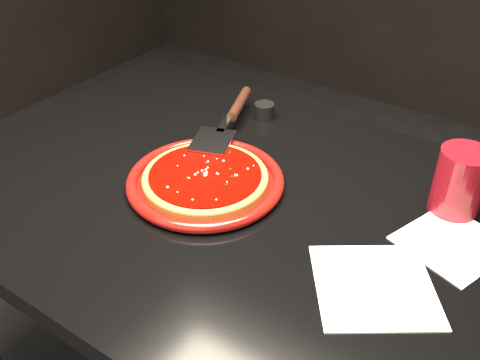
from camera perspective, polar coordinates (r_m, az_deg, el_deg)
name	(u,v)px	position (r m, az deg, el deg)	size (l,w,h in m)	color
table	(244,328)	(1.27, 0.40, -15.46)	(1.20, 0.80, 0.75)	black
plate	(205,181)	(1.03, -3.70, -0.11)	(0.30, 0.30, 0.02)	maroon
pizza_crust	(205,180)	(1.03, -3.71, 0.05)	(0.24, 0.24, 0.01)	brown
pizza_crust_rim	(205,177)	(1.02, -3.72, 0.33)	(0.24, 0.24, 0.02)	brown
pizza_sauce	(205,175)	(1.02, -3.73, 0.53)	(0.22, 0.22, 0.01)	#730400
parmesan_dusting	(205,172)	(1.02, -3.75, 0.81)	(0.21, 0.21, 0.01)	beige
basil_flecks	(205,173)	(1.02, -3.74, 0.77)	(0.19, 0.19, 0.00)	black
pizza_server	(228,119)	(1.18, -1.29, 6.52)	(0.09, 0.34, 0.03)	silver
cup	(460,182)	(1.01, 22.38, -0.18)	(0.09, 0.09, 0.12)	maroon
napkin_a	(374,286)	(0.86, 14.11, -10.88)	(0.18, 0.18, 0.00)	white
napkin_b	(452,243)	(0.97, 21.72, -6.22)	(0.15, 0.16, 0.00)	white
ramekin	(264,111)	(1.26, 2.61, 7.38)	(0.05, 0.05, 0.04)	black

